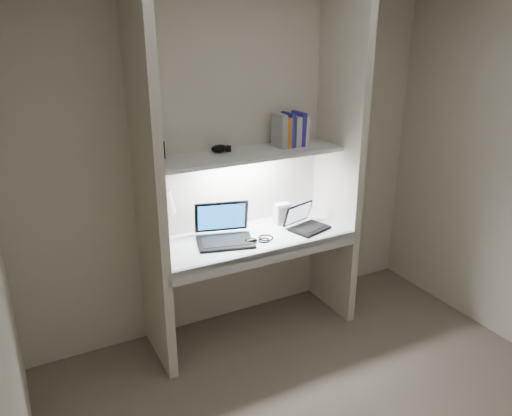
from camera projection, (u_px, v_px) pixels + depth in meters
back_wall at (235, 163)px, 3.65m from camera, size 3.20×0.01×2.50m
alcove_panel_left at (148, 187)px, 3.10m from camera, size 0.06×0.55×2.50m
alcove_panel_right at (339, 159)px, 3.74m from camera, size 0.06×0.55×2.50m
desk at (253, 239)px, 3.59m from camera, size 1.40×0.55×0.04m
desk_apron at (270, 256)px, 3.39m from camera, size 1.46×0.03×0.10m
shelf at (246, 155)px, 3.46m from camera, size 1.40×0.36×0.03m
strip_light at (246, 158)px, 3.47m from camera, size 0.60×0.04×0.02m
table_lamp at (156, 209)px, 3.37m from camera, size 0.27×0.27×0.39m
laptop_main at (224, 232)px, 3.51m from camera, size 0.46×0.42×0.26m
laptop_netbook at (305, 223)px, 3.71m from camera, size 0.33×0.31×0.18m
speaker at (282, 213)px, 3.79m from camera, size 0.12×0.08×0.16m
mouse at (251, 240)px, 3.48m from camera, size 0.10×0.08×0.03m
cable_coil at (266, 238)px, 3.55m from camera, size 0.14×0.14×0.01m
sticky_note at (164, 251)px, 3.36m from camera, size 0.09×0.09×0.00m
book_row at (290, 130)px, 3.61m from camera, size 0.23×0.16×0.24m
shelf_box at (159, 151)px, 3.27m from camera, size 0.08×0.07×0.12m
shelf_gadget at (219, 149)px, 3.45m from camera, size 0.14×0.10×0.05m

